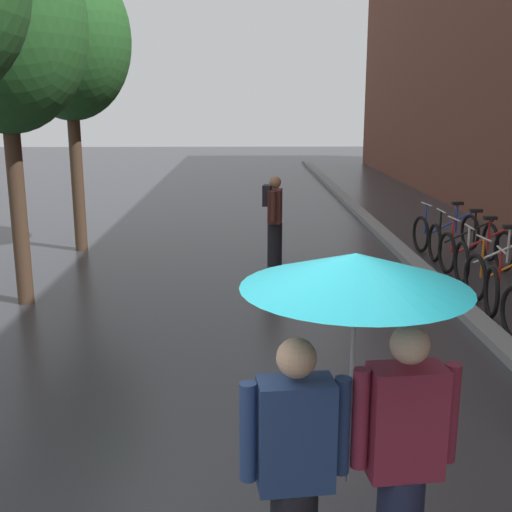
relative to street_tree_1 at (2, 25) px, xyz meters
name	(u,v)px	position (x,y,z in m)	size (l,w,h in m)	color
kerb_strip	(387,237)	(6.17, 4.21, -3.74)	(0.30, 36.00, 0.12)	slate
street_tree_1	(2,25)	(0.00, 0.00, 0.00)	(2.21, 2.21, 5.26)	#473323
street_tree_2	(68,41)	(-0.03, 3.40, 0.12)	(2.28, 2.28, 5.40)	#473323
parked_bicycle_3	(509,275)	(7.01, 0.01, -3.43)	(1.14, 0.80, 0.96)	black
parked_bicycle_4	(494,261)	(7.11, 0.82, -3.43)	(1.10, 0.73, 0.96)	black
parked_bicycle_5	(476,250)	(7.09, 1.59, -3.43)	(1.14, 0.79, 0.96)	black
parked_bicycle_6	(463,241)	(7.13, 2.36, -3.43)	(1.09, 0.72, 0.96)	black
parked_bicycle_7	(446,232)	(7.08, 3.20, -3.43)	(1.17, 0.85, 0.96)	black
couple_under_umbrella	(353,378)	(3.71, -5.79, -2.39)	(1.18, 1.18, 2.08)	black
pedestrian_walking_midground	(274,218)	(3.68, 2.11, -2.95)	(0.37, 0.58, 1.59)	black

